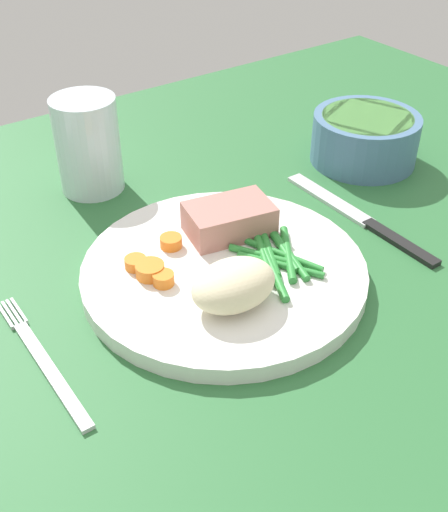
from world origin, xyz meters
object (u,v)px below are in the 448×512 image
meat_portion (229,219)px  knife (361,219)px  dinner_plate (224,272)px  salad_bowl (365,136)px  water_glass (89,151)px  fork (42,360)px

meat_portion → knife: meat_portion is taller
knife → dinner_plate: bearing=177.5°
dinner_plate → salad_bowl: (26.65, 9.12, 2.41)cm
meat_portion → salad_bowl: size_ratio=0.65×
dinner_plate → meat_portion: bearing=49.4°
meat_portion → salad_bowl: bearing=12.4°
meat_portion → water_glass: size_ratio=0.77×
fork → knife: (34.57, -0.03, -0.00)cm
knife → water_glass: 29.78cm
salad_bowl → water_glass: bearing=156.3°
fork → dinner_plate: bearing=-2.2°
meat_portion → water_glass: water_glass is taller
dinner_plate → water_glass: bearing=96.1°
water_glass → salad_bowl: water_glass is taller
dinner_plate → salad_bowl: 28.27cm
knife → salad_bowl: bearing=43.2°
meat_portion → knife: 14.62cm
water_glass → salad_bowl: (29.00, -12.72, -1.22)cm
fork → water_glass: bearing=52.6°
fork → meat_portion: bearing=8.5°
dinner_plate → water_glass: 22.27cm
fork → water_glass: water_glass is taller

